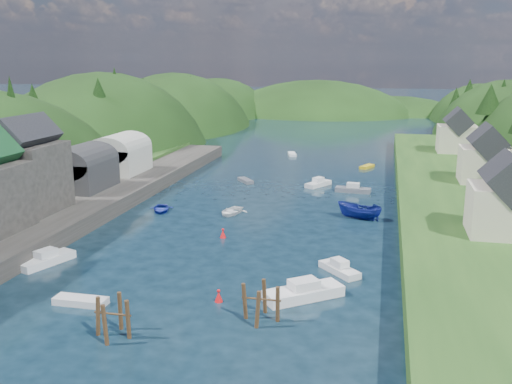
% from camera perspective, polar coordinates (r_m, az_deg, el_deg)
% --- Properties ---
extents(ground, '(600.00, 600.00, 0.00)m').
position_cam_1_polar(ground, '(90.71, 3.10, 0.66)').
color(ground, black).
rests_on(ground, ground).
extents(hillside_left, '(44.00, 245.56, 52.00)m').
position_cam_1_polar(hillside_left, '(130.26, -14.85, 0.51)').
color(hillside_left, black).
rests_on(hillside_left, ground).
extents(far_hills, '(103.00, 68.00, 44.00)m').
position_cam_1_polar(far_hills, '(213.90, 9.11, 4.92)').
color(far_hills, black).
rests_on(far_hills, ground).
extents(hill_trees, '(89.09, 151.48, 12.59)m').
position_cam_1_polar(hill_trees, '(103.69, 4.40, 8.45)').
color(hill_trees, black).
rests_on(hill_trees, ground).
extents(quay_left, '(12.00, 110.00, 2.00)m').
position_cam_1_polar(quay_left, '(71.75, -20.57, -2.78)').
color(quay_left, '#2D2B28').
rests_on(quay_left, ground).
extents(boat_sheds, '(7.00, 21.00, 7.50)m').
position_cam_1_polar(boat_sheds, '(87.75, -15.15, 3.30)').
color(boat_sheds, '#2D2D30').
rests_on(boat_sheds, quay_left).
extents(terrace_right, '(16.00, 120.00, 2.40)m').
position_cam_1_polar(terrace_right, '(80.10, 19.74, -0.94)').
color(terrace_right, '#234719').
rests_on(terrace_right, ground).
extents(right_bank_cottages, '(9.00, 59.24, 8.41)m').
position_cam_1_polar(right_bank_cottages, '(87.70, 21.32, 3.22)').
color(right_bank_cottages, beige).
rests_on(right_bank_cottages, terrace_right).
extents(piling_cluster_near, '(2.86, 2.70, 3.62)m').
position_cam_1_polar(piling_cluster_near, '(43.53, -14.10, -12.42)').
color(piling_cluster_near, '#382314').
rests_on(piling_cluster_near, ground).
extents(piling_cluster_far, '(3.10, 2.90, 3.51)m').
position_cam_1_polar(piling_cluster_far, '(44.77, 0.52, -11.32)').
color(piling_cluster_far, '#382314').
rests_on(piling_cluster_far, ground).
extents(channel_buoy_near, '(0.70, 0.70, 1.10)m').
position_cam_1_polar(channel_buoy_near, '(48.28, -3.75, -10.37)').
color(channel_buoy_near, red).
rests_on(channel_buoy_near, ground).
extents(channel_buoy_far, '(0.70, 0.70, 1.10)m').
position_cam_1_polar(channel_buoy_far, '(64.53, -3.33, -4.17)').
color(channel_buoy_far, red).
rests_on(channel_buoy_far, ground).
extents(moored_boats, '(34.04, 98.33, 2.51)m').
position_cam_1_polar(moored_boats, '(58.89, -3.85, -5.70)').
color(moored_boats, slate).
rests_on(moored_boats, ground).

